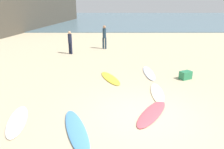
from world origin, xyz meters
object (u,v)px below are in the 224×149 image
surfboard_3 (18,121)px  surfboard_4 (111,78)px  surfboard_5 (77,130)px  beachgoer_near (71,41)px  surfboard_1 (158,93)px  surfboard_2 (152,113)px  beachgoer_mid (105,36)px  beach_cooler (186,75)px  surfboard_0 (149,73)px

surfboard_3 → surfboard_4: (3.01, 4.04, -0.00)m
surfboard_5 → beachgoer_near: 10.13m
surfboard_1 → surfboard_5: surfboard_5 is taller
surfboard_2 → surfboard_5: surfboard_5 is taller
surfboard_5 → surfboard_1: bearing=-156.4°
surfboard_2 → surfboard_4: size_ratio=1.06×
surfboard_1 → surfboard_4: bearing=142.6°
surfboard_2 → surfboard_5: bearing=54.0°
surfboard_1 → surfboard_2: surfboard_2 is taller
surfboard_1 → surfboard_2: bearing=-102.8°
beachgoer_mid → beach_cooler: 8.29m
surfboard_0 → surfboard_5: 6.23m
surfboard_1 → surfboard_4: surfboard_4 is taller
surfboard_1 → beach_cooler: bearing=49.3°
surfboard_3 → surfboard_2: bearing=173.4°
surfboard_3 → surfboard_4: bearing=-139.7°
surfboard_4 → beachgoer_mid: 7.12m
surfboard_5 → beachgoer_mid: 11.68m
beachgoer_mid → surfboard_3: bearing=93.4°
surfboard_3 → beachgoer_near: bearing=-103.4°
surfboard_2 → surfboard_5: 2.69m
surfboard_3 → surfboard_5: (2.02, -0.57, 0.01)m
surfboard_3 → surfboard_5: bearing=151.4°
surfboard_0 → surfboard_3: bearing=-137.1°
surfboard_2 → beachgoer_near: (-4.42, 8.83, 0.89)m
surfboard_3 → beachgoer_mid: 11.39m
surfboard_3 → beachgoer_mid: (2.49, 11.07, 1.02)m
beachgoer_mid → surfboard_1: bearing=122.2°
surfboard_0 → surfboard_5: surfboard_5 is taller
beachgoer_near → surfboard_1: bearing=-11.6°
surfboard_1 → beach_cooler: beach_cooler is taller
surfboard_0 → surfboard_5: (-3.06, -5.43, 0.00)m
surfboard_0 → beach_cooler: (1.69, -0.84, 0.16)m
surfboard_3 → surfboard_1: bearing=-168.8°
surfboard_1 → beachgoer_mid: size_ratio=1.16×
surfboard_0 → surfboard_4: surfboard_0 is taller
surfboard_2 → beach_cooler: 4.20m
beachgoer_near → beach_cooler: 8.59m
surfboard_1 → beachgoer_mid: 9.22m
surfboard_3 → surfboard_5: size_ratio=0.80×
surfboard_4 → beach_cooler: bearing=-21.9°
surfboard_0 → surfboard_1: size_ratio=1.10×
surfboard_0 → beach_cooler: bearing=-27.2°
surfboard_5 → beach_cooler: bearing=-155.6°
beachgoer_mid → beach_cooler: size_ratio=3.25×
surfboard_1 → beachgoer_near: beachgoer_near is taller
surfboard_0 → surfboard_2: bearing=-98.6°
surfboard_5 → beach_cooler: 6.61m
surfboard_3 → beach_cooler: 7.89m
surfboard_1 → surfboard_3: 5.51m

